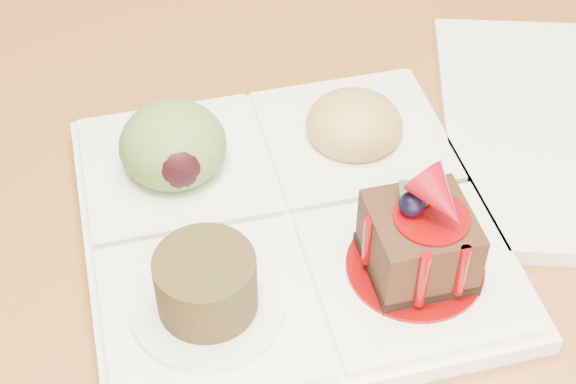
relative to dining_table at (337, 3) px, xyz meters
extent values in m
cube|color=white|center=(-0.14, -0.32, 0.07)|extent=(0.25, 0.25, 0.01)
cube|color=white|center=(-0.08, -0.38, 0.08)|extent=(0.12, 0.12, 0.01)
cube|color=white|center=(-0.20, -0.38, 0.08)|extent=(0.12, 0.12, 0.01)
cube|color=white|center=(-0.20, -0.26, 0.08)|extent=(0.12, 0.12, 0.01)
cube|color=white|center=(-0.08, -0.27, 0.08)|extent=(0.12, 0.12, 0.01)
cylinder|color=#6F0404|center=(-0.08, -0.38, 0.09)|extent=(0.08, 0.08, 0.00)
cube|color=black|center=(-0.08, -0.38, 0.09)|extent=(0.06, 0.06, 0.01)
cube|color=#391B0F|center=(-0.08, -0.38, 0.11)|extent=(0.06, 0.06, 0.03)
cylinder|color=#6F0404|center=(-0.08, -0.38, 0.13)|extent=(0.04, 0.04, 0.00)
sphere|color=black|center=(-0.09, -0.38, 0.13)|extent=(0.01, 0.01, 0.01)
cone|color=maroon|center=(-0.08, -0.39, 0.14)|extent=(0.04, 0.04, 0.03)
cube|color=#134D22|center=(-0.08, -0.37, 0.13)|extent=(0.01, 0.02, 0.01)
cube|color=#134D22|center=(-0.09, -0.37, 0.13)|extent=(0.01, 0.02, 0.01)
cylinder|color=#6F0404|center=(-0.09, -0.41, 0.11)|extent=(0.01, 0.01, 0.04)
cylinder|color=#6F0404|center=(-0.07, -0.41, 0.11)|extent=(0.01, 0.01, 0.03)
cylinder|color=#6F0404|center=(-0.11, -0.38, 0.11)|extent=(0.01, 0.01, 0.03)
cylinder|color=white|center=(-0.20, -0.38, 0.09)|extent=(0.08, 0.08, 0.00)
cylinder|color=#452513|center=(-0.20, -0.38, 0.11)|extent=(0.05, 0.05, 0.03)
cylinder|color=#3F190D|center=(-0.20, -0.38, 0.12)|extent=(0.04, 0.04, 0.00)
ellipsoid|color=olive|center=(-0.20, -0.26, 0.10)|extent=(0.07, 0.07, 0.05)
ellipsoid|color=black|center=(-0.20, -0.28, 0.10)|extent=(0.03, 0.02, 0.03)
ellipsoid|color=#BF9745|center=(-0.08, -0.27, 0.09)|extent=(0.06, 0.06, 0.04)
cube|color=#C45E0E|center=(-0.06, -0.26, 0.10)|extent=(0.02, 0.02, 0.01)
cube|color=#537118|center=(-0.08, -0.26, 0.10)|extent=(0.02, 0.02, 0.01)
cube|color=#C45E0E|center=(-0.09, -0.25, 0.10)|extent=(0.02, 0.02, 0.01)
cube|color=#537118|center=(-0.09, -0.26, 0.10)|extent=(0.02, 0.02, 0.01)
cube|color=#C45E0E|center=(-0.09, -0.27, 0.10)|extent=(0.02, 0.02, 0.01)
cube|color=#537118|center=(-0.08, -0.28, 0.10)|extent=(0.02, 0.01, 0.01)
cube|color=#C45E0E|center=(-0.07, -0.27, 0.10)|extent=(0.02, 0.02, 0.01)
camera|label=1|loc=(-0.24, -0.66, 0.46)|focal=55.00mm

